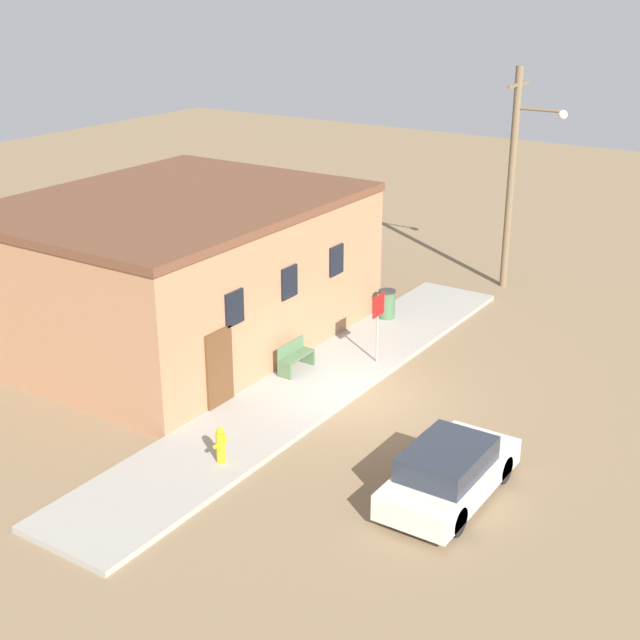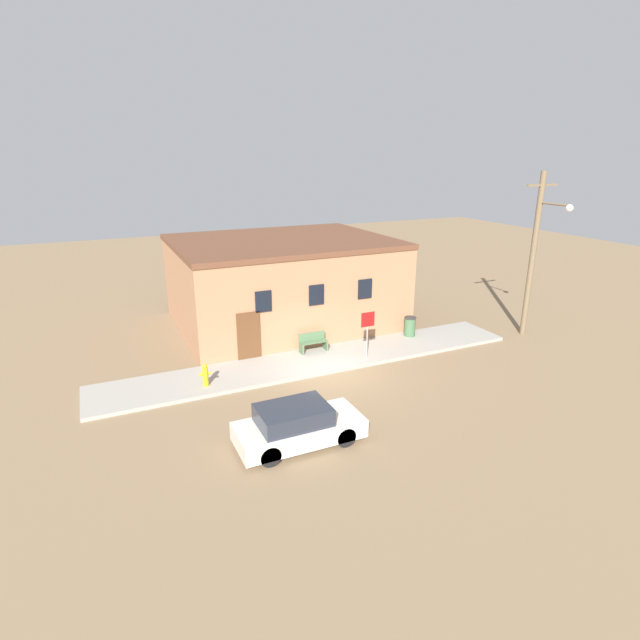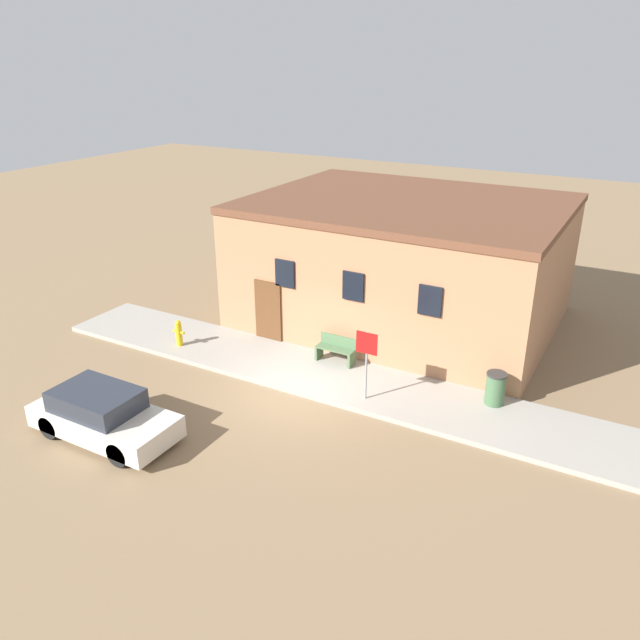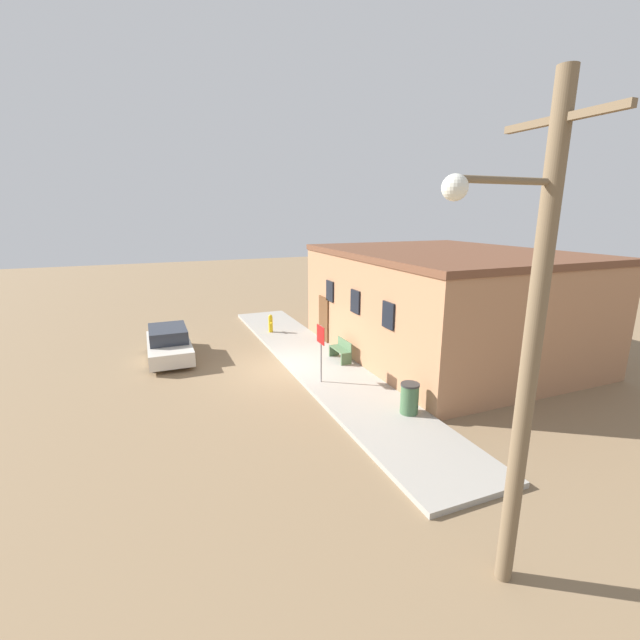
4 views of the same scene
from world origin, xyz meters
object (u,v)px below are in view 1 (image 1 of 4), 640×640
(bench, at_px, (295,357))
(utility_pole, at_px, (515,173))
(parked_car, at_px, (449,472))
(trash_bin, at_px, (387,304))
(fire_hydrant, at_px, (221,445))
(stop_sign, at_px, (378,316))

(bench, distance_m, utility_pole, 11.27)
(parked_car, bearing_deg, utility_pole, 17.49)
(trash_bin, bearing_deg, fire_hydrant, -172.35)
(stop_sign, relative_size, bench, 1.65)
(stop_sign, relative_size, utility_pole, 0.26)
(fire_hydrant, distance_m, bench, 5.29)
(trash_bin, relative_size, utility_pole, 0.12)
(stop_sign, bearing_deg, parked_car, -137.36)
(stop_sign, relative_size, trash_bin, 2.18)
(fire_hydrant, relative_size, parked_car, 0.23)
(fire_hydrant, height_order, trash_bin, trash_bin)
(parked_car, bearing_deg, fire_hydrant, 109.48)
(stop_sign, xyz_separation_m, trash_bin, (3.23, 1.50, -0.95))
(bench, xyz_separation_m, utility_pole, (10.49, -2.00, 3.59))
(trash_bin, distance_m, parked_car, 10.45)
(fire_hydrant, xyz_separation_m, trash_bin, (10.10, 1.36, 0.02))
(stop_sign, bearing_deg, trash_bin, 24.98)
(fire_hydrant, bearing_deg, stop_sign, -1.22)
(bench, bearing_deg, parked_car, -117.80)
(utility_pole, distance_m, parked_car, 14.94)
(fire_hydrant, bearing_deg, utility_pole, -1.92)
(fire_hydrant, bearing_deg, trash_bin, 7.65)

